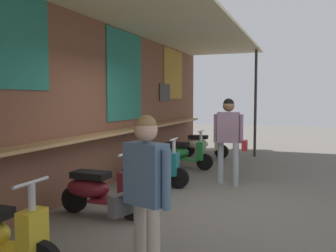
{
  "coord_description": "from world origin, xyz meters",
  "views": [
    {
      "loc": [
        -5.65,
        -1.78,
        1.72
      ],
      "look_at": [
        1.87,
        1.03,
        1.14
      ],
      "focal_mm": 39.68,
      "sensor_mm": 36.0,
      "label": 1
    }
  ],
  "objects_px": {
    "shopper_with_handbag": "(145,185)",
    "scooter_green": "(182,153)",
    "shopper_browsing": "(229,132)",
    "scooter_teal": "(150,167)",
    "scooter_cream": "(202,144)",
    "scooter_maroon": "(98,190)"
  },
  "relations": [
    {
      "from": "scooter_teal",
      "to": "shopper_browsing",
      "type": "height_order",
      "value": "shopper_browsing"
    },
    {
      "from": "scooter_cream",
      "to": "shopper_browsing",
      "type": "bearing_deg",
      "value": -67.82
    },
    {
      "from": "scooter_maroon",
      "to": "scooter_teal",
      "type": "height_order",
      "value": "same"
    },
    {
      "from": "scooter_maroon",
      "to": "shopper_browsing",
      "type": "bearing_deg",
      "value": 62.52
    },
    {
      "from": "scooter_cream",
      "to": "shopper_with_handbag",
      "type": "distance_m",
      "value": 7.68
    },
    {
      "from": "scooter_teal",
      "to": "scooter_cream",
      "type": "height_order",
      "value": "same"
    },
    {
      "from": "scooter_green",
      "to": "shopper_browsing",
      "type": "relative_size",
      "value": 0.81
    },
    {
      "from": "scooter_maroon",
      "to": "shopper_browsing",
      "type": "height_order",
      "value": "shopper_browsing"
    },
    {
      "from": "shopper_with_handbag",
      "to": "shopper_browsing",
      "type": "relative_size",
      "value": 0.91
    },
    {
      "from": "scooter_maroon",
      "to": "shopper_with_handbag",
      "type": "height_order",
      "value": "shopper_with_handbag"
    },
    {
      "from": "scooter_green",
      "to": "scooter_cream",
      "type": "bearing_deg",
      "value": 89.38
    },
    {
      "from": "scooter_teal",
      "to": "shopper_browsing",
      "type": "xyz_separation_m",
      "value": [
        0.67,
        -1.42,
        0.68
      ]
    },
    {
      "from": "scooter_maroon",
      "to": "scooter_teal",
      "type": "bearing_deg",
      "value": 90.8
    },
    {
      "from": "shopper_with_handbag",
      "to": "scooter_green",
      "type": "bearing_deg",
      "value": -146.2
    },
    {
      "from": "scooter_cream",
      "to": "shopper_browsing",
      "type": "height_order",
      "value": "shopper_browsing"
    },
    {
      "from": "scooter_teal",
      "to": "scooter_green",
      "type": "distance_m",
      "value": 1.97
    },
    {
      "from": "shopper_browsing",
      "to": "shopper_with_handbag",
      "type": "bearing_deg",
      "value": 176.75
    },
    {
      "from": "scooter_teal",
      "to": "scooter_cream",
      "type": "relative_size",
      "value": 1.0
    },
    {
      "from": "scooter_green",
      "to": "shopper_with_handbag",
      "type": "xyz_separation_m",
      "value": [
        -5.63,
        -1.51,
        0.56
      ]
    },
    {
      "from": "scooter_cream",
      "to": "shopper_with_handbag",
      "type": "bearing_deg",
      "value": -80.51
    },
    {
      "from": "shopper_with_handbag",
      "to": "shopper_browsing",
      "type": "height_order",
      "value": "shopper_browsing"
    },
    {
      "from": "scooter_cream",
      "to": "scooter_maroon",
      "type": "bearing_deg",
      "value": -91.9
    }
  ]
}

